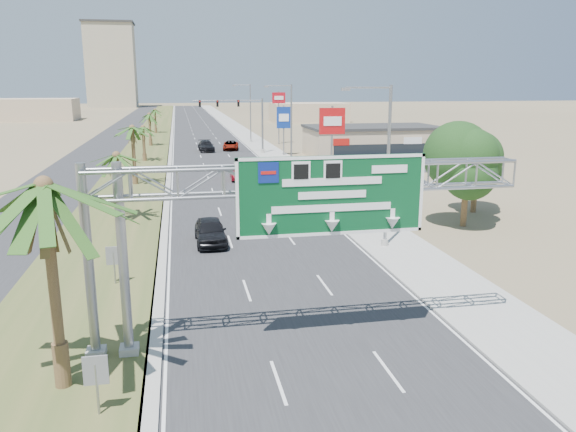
{
  "coord_description": "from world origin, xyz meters",
  "views": [
    {
      "loc": [
        -5.03,
        -10.28,
        10.07
      ],
      "look_at": [
        -0.28,
        14.07,
        4.2
      ],
      "focal_mm": 35.0,
      "sensor_mm": 36.0,
      "label": 1
    }
  ],
  "objects_px": {
    "car_mid_lane": "(238,172)",
    "pole_sign_blue": "(284,119)",
    "palm_near": "(44,187)",
    "car_right_lane": "(231,146)",
    "signal_mast": "(249,120)",
    "car_far": "(206,146)",
    "car_left_lane": "(210,231)",
    "sign_gantry": "(289,194)",
    "pole_sign_red_near": "(332,125)",
    "pole_sign_red_far": "(279,102)",
    "store_building": "(372,142)"
  },
  "relations": [
    {
      "from": "store_building",
      "to": "pole_sign_red_near",
      "type": "height_order",
      "value": "pole_sign_red_near"
    },
    {
      "from": "store_building",
      "to": "car_mid_lane",
      "type": "relative_size",
      "value": 3.7
    },
    {
      "from": "palm_near",
      "to": "car_far",
      "type": "xyz_separation_m",
      "value": [
        8.29,
        67.97,
        -6.14
      ]
    },
    {
      "from": "sign_gantry",
      "to": "store_building",
      "type": "bearing_deg",
      "value": 67.64
    },
    {
      "from": "store_building",
      "to": "signal_mast",
      "type": "bearing_deg",
      "value": 160.46
    },
    {
      "from": "car_mid_lane",
      "to": "pole_sign_blue",
      "type": "xyz_separation_m",
      "value": [
        8.6,
        19.34,
        4.34
      ]
    },
    {
      "from": "car_left_lane",
      "to": "sign_gantry",
      "type": "bearing_deg",
      "value": -82.53
    },
    {
      "from": "palm_near",
      "to": "sign_gantry",
      "type": "bearing_deg",
      "value": 13.32
    },
    {
      "from": "pole_sign_red_near",
      "to": "pole_sign_red_far",
      "type": "height_order",
      "value": "pole_sign_red_far"
    },
    {
      "from": "store_building",
      "to": "pole_sign_blue",
      "type": "height_order",
      "value": "pole_sign_blue"
    },
    {
      "from": "car_left_lane",
      "to": "car_right_lane",
      "type": "height_order",
      "value": "car_left_lane"
    },
    {
      "from": "signal_mast",
      "to": "pole_sign_red_far",
      "type": "height_order",
      "value": "pole_sign_red_far"
    },
    {
      "from": "car_far",
      "to": "car_mid_lane",
      "type": "bearing_deg",
      "value": -88.14
    },
    {
      "from": "sign_gantry",
      "to": "palm_near",
      "type": "height_order",
      "value": "palm_near"
    },
    {
      "from": "palm_near",
      "to": "pole_sign_red_near",
      "type": "relative_size",
      "value": 1.03
    },
    {
      "from": "pole_sign_blue",
      "to": "car_left_lane",
      "type": "bearing_deg",
      "value": -106.53
    },
    {
      "from": "pole_sign_red_near",
      "to": "pole_sign_red_far",
      "type": "distance_m",
      "value": 44.02
    },
    {
      "from": "signal_mast",
      "to": "car_left_lane",
      "type": "xyz_separation_m",
      "value": [
        -8.43,
        -47.1,
        -4.03
      ]
    },
    {
      "from": "palm_near",
      "to": "pole_sign_red_far",
      "type": "height_order",
      "value": "pole_sign_red_far"
    },
    {
      "from": "sign_gantry",
      "to": "car_left_lane",
      "type": "relative_size",
      "value": 3.49
    },
    {
      "from": "signal_mast",
      "to": "pole_sign_red_far",
      "type": "xyz_separation_m",
      "value": [
        6.66,
        12.29,
        2.15
      ]
    },
    {
      "from": "palm_near",
      "to": "car_left_lane",
      "type": "relative_size",
      "value": 1.74
    },
    {
      "from": "signal_mast",
      "to": "car_right_lane",
      "type": "xyz_separation_m",
      "value": [
        -2.23,
        5.18,
        -4.16
      ]
    },
    {
      "from": "car_left_lane",
      "to": "pole_sign_blue",
      "type": "height_order",
      "value": "pole_sign_blue"
    },
    {
      "from": "sign_gantry",
      "to": "pole_sign_red_far",
      "type": "bearing_deg",
      "value": 80.16
    },
    {
      "from": "sign_gantry",
      "to": "car_right_lane",
      "type": "xyz_separation_m",
      "value": [
        4.0,
        67.22,
        -5.37
      ]
    },
    {
      "from": "palm_near",
      "to": "store_building",
      "type": "xyz_separation_m",
      "value": [
        31.2,
        58.0,
        -4.93
      ]
    },
    {
      "from": "pole_sign_blue",
      "to": "pole_sign_red_far",
      "type": "height_order",
      "value": "pole_sign_red_far"
    },
    {
      "from": "sign_gantry",
      "to": "pole_sign_red_near",
      "type": "relative_size",
      "value": 2.07
    },
    {
      "from": "palm_near",
      "to": "signal_mast",
      "type": "bearing_deg",
      "value": 77.34
    },
    {
      "from": "sign_gantry",
      "to": "car_left_lane",
      "type": "distance_m",
      "value": 15.99
    },
    {
      "from": "palm_near",
      "to": "car_far",
      "type": "relative_size",
      "value": 1.53
    },
    {
      "from": "palm_near",
      "to": "car_right_lane",
      "type": "height_order",
      "value": "palm_near"
    },
    {
      "from": "sign_gantry",
      "to": "pole_sign_red_near",
      "type": "height_order",
      "value": "pole_sign_red_near"
    },
    {
      "from": "palm_near",
      "to": "pole_sign_red_near",
      "type": "height_order",
      "value": "palm_near"
    },
    {
      "from": "car_left_lane",
      "to": "palm_near",
      "type": "bearing_deg",
      "value": -110.29
    },
    {
      "from": "palm_near",
      "to": "store_building",
      "type": "relative_size",
      "value": 0.46
    },
    {
      "from": "palm_near",
      "to": "pole_sign_blue",
      "type": "relative_size",
      "value": 1.18
    },
    {
      "from": "sign_gantry",
      "to": "car_mid_lane",
      "type": "distance_m",
      "value": 39.91
    },
    {
      "from": "palm_near",
      "to": "pole_sign_blue",
      "type": "xyz_separation_m",
      "value": [
        18.97,
        60.77,
        -1.78
      ]
    },
    {
      "from": "car_far",
      "to": "pole_sign_red_far",
      "type": "relative_size",
      "value": 0.62
    },
    {
      "from": "car_mid_lane",
      "to": "pole_sign_blue",
      "type": "distance_m",
      "value": 21.61
    },
    {
      "from": "pole_sign_red_far",
      "to": "car_mid_lane",
      "type": "bearing_deg",
      "value": -107.02
    },
    {
      "from": "pole_sign_red_far",
      "to": "store_building",
      "type": "bearing_deg",
      "value": -60.89
    },
    {
      "from": "palm_near",
      "to": "car_right_lane",
      "type": "xyz_separation_m",
      "value": [
        12.14,
        69.15,
        -6.24
      ]
    },
    {
      "from": "car_far",
      "to": "store_building",
      "type": "bearing_deg",
      "value": -26.12
    },
    {
      "from": "car_far",
      "to": "car_left_lane",
      "type": "bearing_deg",
      "value": -95.24
    },
    {
      "from": "signal_mast",
      "to": "car_far",
      "type": "bearing_deg",
      "value": 146.72
    },
    {
      "from": "pole_sign_red_far",
      "to": "car_left_lane",
      "type": "bearing_deg",
      "value": -104.26
    },
    {
      "from": "signal_mast",
      "to": "car_far",
      "type": "distance_m",
      "value": 8.33
    }
  ]
}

